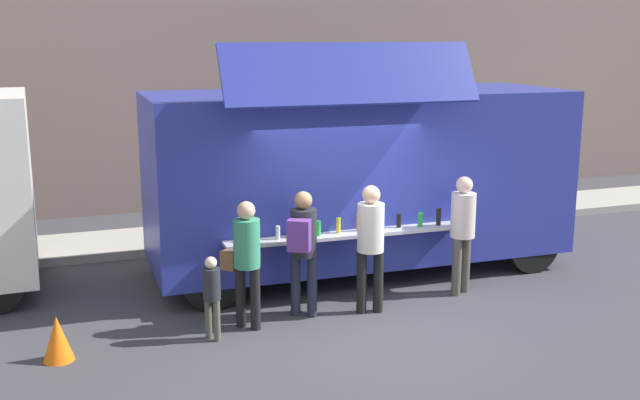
{
  "coord_description": "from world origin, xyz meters",
  "views": [
    {
      "loc": [
        -3.79,
        -8.58,
        3.76
      ],
      "look_at": [
        -0.02,
        1.91,
        1.3
      ],
      "focal_mm": 42.2,
      "sensor_mm": 36.0,
      "label": 1
    }
  ],
  "objects_px": {
    "customer_rear_waiting": "(246,254)",
    "customer_extra_browsing": "(463,224)",
    "traffic_cone_orange": "(58,338)",
    "customer_mid_with_backpack": "(303,241)",
    "trash_bin": "(474,196)",
    "food_truck_main": "(359,174)",
    "customer_front_ordering": "(371,238)",
    "child_near_queue": "(212,291)"
  },
  "relations": [
    {
      "from": "food_truck_main",
      "to": "child_near_queue",
      "type": "relative_size",
      "value": 6.11
    },
    {
      "from": "customer_rear_waiting",
      "to": "customer_extra_browsing",
      "type": "relative_size",
      "value": 0.96
    },
    {
      "from": "food_truck_main",
      "to": "customer_rear_waiting",
      "type": "distance_m",
      "value": 3.02
    },
    {
      "from": "customer_mid_with_backpack",
      "to": "customer_rear_waiting",
      "type": "height_order",
      "value": "customer_mid_with_backpack"
    },
    {
      "from": "traffic_cone_orange",
      "to": "customer_front_ordering",
      "type": "relative_size",
      "value": 0.31
    },
    {
      "from": "customer_mid_with_backpack",
      "to": "child_near_queue",
      "type": "height_order",
      "value": "customer_mid_with_backpack"
    },
    {
      "from": "trash_bin",
      "to": "customer_mid_with_backpack",
      "type": "bearing_deg",
      "value": -141.53
    },
    {
      "from": "customer_mid_with_backpack",
      "to": "customer_extra_browsing",
      "type": "relative_size",
      "value": 0.99
    },
    {
      "from": "trash_bin",
      "to": "customer_front_ordering",
      "type": "bearing_deg",
      "value": -134.84
    },
    {
      "from": "traffic_cone_orange",
      "to": "child_near_queue",
      "type": "relative_size",
      "value": 0.51
    },
    {
      "from": "customer_mid_with_backpack",
      "to": "traffic_cone_orange",
      "type": "bearing_deg",
      "value": 127.38
    },
    {
      "from": "customer_front_ordering",
      "to": "child_near_queue",
      "type": "relative_size",
      "value": 1.65
    },
    {
      "from": "customer_mid_with_backpack",
      "to": "customer_rear_waiting",
      "type": "relative_size",
      "value": 1.02
    },
    {
      "from": "customer_extra_browsing",
      "to": "child_near_queue",
      "type": "bearing_deg",
      "value": 70.96
    },
    {
      "from": "customer_mid_with_backpack",
      "to": "customer_extra_browsing",
      "type": "bearing_deg",
      "value": -56.24
    },
    {
      "from": "food_truck_main",
      "to": "customer_extra_browsing",
      "type": "relative_size",
      "value": 3.76
    },
    {
      "from": "food_truck_main",
      "to": "child_near_queue",
      "type": "height_order",
      "value": "food_truck_main"
    },
    {
      "from": "food_truck_main",
      "to": "customer_front_ordering",
      "type": "xyz_separation_m",
      "value": [
        -0.6,
        -1.85,
        -0.52
      ]
    },
    {
      "from": "traffic_cone_orange",
      "to": "child_near_queue",
      "type": "xyz_separation_m",
      "value": [
        1.84,
        -0.0,
        0.37
      ]
    },
    {
      "from": "customer_front_ordering",
      "to": "trash_bin",
      "type": "bearing_deg",
      "value": -35.79
    },
    {
      "from": "traffic_cone_orange",
      "to": "customer_extra_browsing",
      "type": "distance_m",
      "value": 5.73
    },
    {
      "from": "customer_front_ordering",
      "to": "customer_mid_with_backpack",
      "type": "bearing_deg",
      "value": 90.15
    },
    {
      "from": "customer_mid_with_backpack",
      "to": "customer_rear_waiting",
      "type": "bearing_deg",
      "value": 129.38
    },
    {
      "from": "food_truck_main",
      "to": "traffic_cone_orange",
      "type": "relative_size",
      "value": 12.06
    },
    {
      "from": "customer_rear_waiting",
      "to": "customer_extra_browsing",
      "type": "height_order",
      "value": "customer_extra_browsing"
    },
    {
      "from": "traffic_cone_orange",
      "to": "customer_extra_browsing",
      "type": "bearing_deg",
      "value": 4.85
    },
    {
      "from": "food_truck_main",
      "to": "traffic_cone_orange",
      "type": "xyz_separation_m",
      "value": [
        -4.68,
        -2.07,
        -1.31
      ]
    },
    {
      "from": "food_truck_main",
      "to": "customer_rear_waiting",
      "type": "relative_size",
      "value": 3.91
    },
    {
      "from": "traffic_cone_orange",
      "to": "customer_extra_browsing",
      "type": "height_order",
      "value": "customer_extra_browsing"
    },
    {
      "from": "traffic_cone_orange",
      "to": "customer_mid_with_backpack",
      "type": "relative_size",
      "value": 0.32
    },
    {
      "from": "child_near_queue",
      "to": "trash_bin",
      "type": "bearing_deg",
      "value": -1.88
    },
    {
      "from": "traffic_cone_orange",
      "to": "customer_mid_with_backpack",
      "type": "height_order",
      "value": "customer_mid_with_backpack"
    },
    {
      "from": "customer_rear_waiting",
      "to": "customer_mid_with_backpack",
      "type": "bearing_deg",
      "value": -34.82
    },
    {
      "from": "customer_rear_waiting",
      "to": "traffic_cone_orange",
      "type": "bearing_deg",
      "value": 142.47
    },
    {
      "from": "traffic_cone_orange",
      "to": "customer_rear_waiting",
      "type": "height_order",
      "value": "customer_rear_waiting"
    },
    {
      "from": "customer_rear_waiting",
      "to": "food_truck_main",
      "type": "bearing_deg",
      "value": -5.18
    },
    {
      "from": "food_truck_main",
      "to": "customer_rear_waiting",
      "type": "bearing_deg",
      "value": -141.02
    },
    {
      "from": "customer_rear_waiting",
      "to": "customer_front_ordering",
      "type": "bearing_deg",
      "value": -44.05
    },
    {
      "from": "food_truck_main",
      "to": "customer_rear_waiting",
      "type": "height_order",
      "value": "food_truck_main"
    },
    {
      "from": "traffic_cone_orange",
      "to": "trash_bin",
      "type": "xyz_separation_m",
      "value": [
        8.23,
        4.39,
        0.22
      ]
    },
    {
      "from": "traffic_cone_orange",
      "to": "child_near_queue",
      "type": "height_order",
      "value": "child_near_queue"
    },
    {
      "from": "customer_extra_browsing",
      "to": "food_truck_main",
      "type": "bearing_deg",
      "value": 5.33
    }
  ]
}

